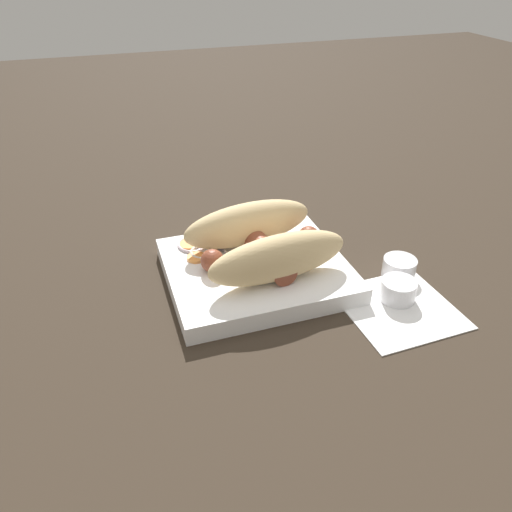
# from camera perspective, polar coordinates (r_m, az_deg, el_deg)

# --- Properties ---
(ground_plane) EXTENTS (3.00, 3.00, 0.00)m
(ground_plane) POSITION_cam_1_polar(r_m,az_deg,el_deg) (0.63, 0.00, -2.53)
(ground_plane) COLOR #33281E
(food_tray) EXTENTS (0.22, 0.19, 0.02)m
(food_tray) POSITION_cam_1_polar(r_m,az_deg,el_deg) (0.63, 0.00, -1.66)
(food_tray) COLOR white
(food_tray) RESTS_ON ground_plane
(bread_roll) EXTENTS (0.19, 0.15, 0.06)m
(bread_roll) POSITION_cam_1_polar(r_m,az_deg,el_deg) (0.61, 0.76, 1.86)
(bread_roll) COLOR #DBBC84
(bread_roll) RESTS_ON food_tray
(sausage) EXTENTS (0.16, 0.13, 0.03)m
(sausage) POSITION_cam_1_polar(r_m,az_deg,el_deg) (0.62, 0.71, 0.89)
(sausage) COLOR brown
(sausage) RESTS_ON food_tray
(pickled_veggies) EXTENTS (0.06, 0.07, 0.00)m
(pickled_veggies) POSITION_cam_1_polar(r_m,az_deg,el_deg) (0.65, -6.39, 0.70)
(pickled_veggies) COLOR orange
(pickled_veggies) RESTS_ON food_tray
(napkin) EXTENTS (0.13, 0.13, 0.00)m
(napkin) POSITION_cam_1_polar(r_m,az_deg,el_deg) (0.61, 15.99, -5.68)
(napkin) COLOR white
(napkin) RESTS_ON ground_plane
(condiment_cup_near) EXTENTS (0.04, 0.04, 0.03)m
(condiment_cup_near) POSITION_cam_1_polar(r_m,az_deg,el_deg) (0.61, 15.90, -3.94)
(condiment_cup_near) COLOR white
(condiment_cup_near) RESTS_ON ground_plane
(condiment_cup_far) EXTENTS (0.04, 0.04, 0.03)m
(condiment_cup_far) POSITION_cam_1_polar(r_m,az_deg,el_deg) (0.65, 16.01, -1.47)
(condiment_cup_far) COLOR white
(condiment_cup_far) RESTS_ON ground_plane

